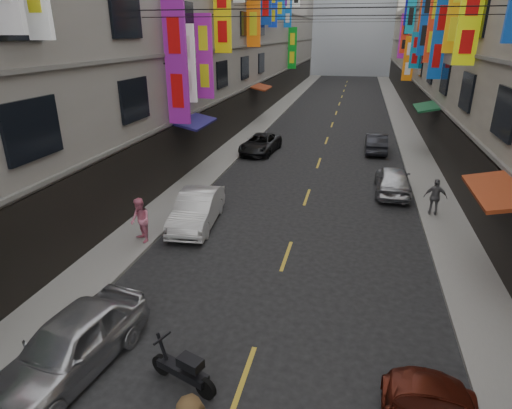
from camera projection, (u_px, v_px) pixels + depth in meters
The scene contains 18 objects.
sidewalk_left at pixel (264, 121), 38.10m from camera, with size 2.00×90.00×0.12m, color slate.
sidewalk_right at pixel (405, 127), 35.56m from camera, with size 2.00×90.00×0.12m, color slate.
building_row_left at pixel (195, 6), 35.86m from camera, with size 10.14×90.00×19.00m.
building_row_right at pixel (509, 1), 30.77m from camera, with size 10.14×90.00×19.00m.
haze_block at pixel (355, 11), 77.92m from camera, with size 18.00×8.00×22.00m, color #B1B9C5.
shop_signage at pixel (330, 3), 27.14m from camera, with size 14.00×55.00×11.93m.
street_awnings at pixel (289, 126), 21.55m from camera, with size 13.99×35.20×0.41m.
overhead_cables at pixel (328, 4), 22.73m from camera, with size 14.00×38.04×1.24m.
lane_markings at pixel (330, 132), 34.14m from camera, with size 0.12×80.20×0.01m.
scooter_crossing at pixel (184, 370), 9.43m from camera, with size 1.73×0.79×1.14m.
scooter_far_right at pixel (383, 186), 20.78m from camera, with size 0.65×1.78×1.14m.
car_left_near at pixel (71, 345), 9.77m from camera, with size 1.70×4.23×1.44m, color #B6B7BB.
car_left_mid at pixel (197, 209), 17.37m from camera, with size 1.47×4.23×1.39m, color silver.
car_left_far at pixel (260, 144), 28.06m from camera, with size 1.97×4.26×1.18m, color black.
car_right_mid at pixel (393, 180), 20.85m from camera, with size 1.63×4.05×1.38m, color #B4B5B9.
car_right_far at pixel (376, 143), 28.14m from camera, with size 1.33×3.80×1.25m, color #25262C.
pedestrian_lfar at pixel (140, 220), 15.66m from camera, with size 0.82×0.56×1.69m, color pink.
pedestrian_rfar at pixel (435, 197), 18.04m from camera, with size 0.93×0.53×1.59m, color #5D5D5F.
Camera 1 is at (2.01, 4.71, 7.35)m, focal length 30.00 mm.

